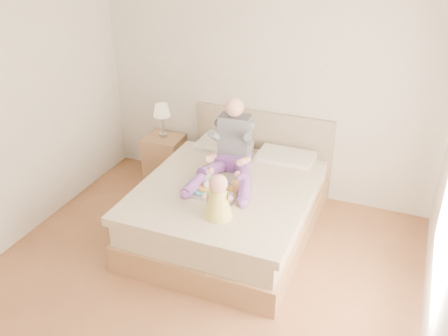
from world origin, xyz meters
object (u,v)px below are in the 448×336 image
at_px(adult, 230,152).
at_px(tray, 215,189).
at_px(nightstand, 165,157).
at_px(baby, 218,199).
at_px(bed, 232,203).

relative_size(adult, tray, 2.08).
relative_size(nightstand, tray, 1.16).
bearing_deg(tray, nightstand, 137.36).
xyz_separation_m(nightstand, baby, (1.35, -1.43, 0.51)).
bearing_deg(bed, adult, 118.55).
distance_m(adult, baby, 0.85).
bearing_deg(tray, bed, 78.63).
distance_m(tray, baby, 0.44).
relative_size(nightstand, adult, 0.56).
xyz_separation_m(adult, tray, (0.02, -0.45, -0.21)).
relative_size(nightstand, baby, 1.30).
xyz_separation_m(bed, nightstand, (-1.22, 0.75, -0.04)).
xyz_separation_m(bed, baby, (0.13, -0.68, 0.47)).
bearing_deg(baby, nightstand, 119.67).
bearing_deg(adult, baby, -82.74).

